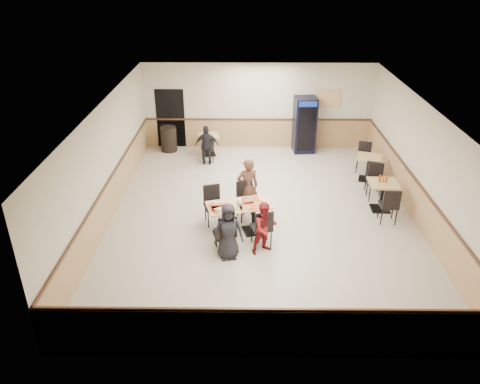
{
  "coord_description": "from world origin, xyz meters",
  "views": [
    {
      "loc": [
        -0.47,
        -10.93,
        6.23
      ],
      "look_at": [
        -0.58,
        -0.5,
        0.93
      ],
      "focal_mm": 35.0,
      "sensor_mm": 36.0,
      "label": 1
    }
  ],
  "objects_px": {
    "diner_woman_right": "(265,228)",
    "trash_bin": "(169,139)",
    "diner_woman_left": "(228,232)",
    "pepsi_cooler": "(304,125)",
    "lone_diner": "(207,145)",
    "side_table_far": "(368,164)",
    "back_table": "(209,142)",
    "diner_man_opposite": "(248,187)",
    "side_table_near": "(382,192)",
    "main_table": "(239,214)"
  },
  "relations": [
    {
      "from": "diner_woman_left",
      "to": "lone_diner",
      "type": "distance_m",
      "value": 5.44
    },
    {
      "from": "main_table",
      "to": "diner_woman_right",
      "type": "relative_size",
      "value": 1.31
    },
    {
      "from": "lone_diner",
      "to": "trash_bin",
      "type": "distance_m",
      "value": 1.86
    },
    {
      "from": "lone_diner",
      "to": "side_table_far",
      "type": "relative_size",
      "value": 1.48
    },
    {
      "from": "lone_diner",
      "to": "trash_bin",
      "type": "bearing_deg",
      "value": -40.24
    },
    {
      "from": "diner_man_opposite",
      "to": "side_table_far",
      "type": "distance_m",
      "value": 4.28
    },
    {
      "from": "main_table",
      "to": "side_table_far",
      "type": "bearing_deg",
      "value": 23.36
    },
    {
      "from": "side_table_near",
      "to": "back_table",
      "type": "distance_m",
      "value": 6.29
    },
    {
      "from": "lone_diner",
      "to": "side_table_far",
      "type": "xyz_separation_m",
      "value": [
        5.02,
        -1.18,
        -0.15
      ]
    },
    {
      "from": "diner_woman_right",
      "to": "trash_bin",
      "type": "distance_m",
      "value": 7.04
    },
    {
      "from": "diner_man_opposite",
      "to": "lone_diner",
      "type": "xyz_separation_m",
      "value": [
        -1.32,
        3.32,
        -0.13
      ]
    },
    {
      "from": "main_table",
      "to": "diner_woman_left",
      "type": "xyz_separation_m",
      "value": [
        -0.22,
        -1.02,
        0.14
      ]
    },
    {
      "from": "diner_woman_left",
      "to": "side_table_far",
      "type": "xyz_separation_m",
      "value": [
        4.14,
        4.19,
        -0.17
      ]
    },
    {
      "from": "side_table_far",
      "to": "lone_diner",
      "type": "bearing_deg",
      "value": 166.8
    },
    {
      "from": "diner_woman_left",
      "to": "diner_man_opposite",
      "type": "distance_m",
      "value": 2.1
    },
    {
      "from": "diner_woman_left",
      "to": "diner_woman_right",
      "type": "height_order",
      "value": "diner_woman_left"
    },
    {
      "from": "diner_woman_right",
      "to": "trash_bin",
      "type": "bearing_deg",
      "value": 87.81
    },
    {
      "from": "diner_woman_right",
      "to": "side_table_near",
      "type": "xyz_separation_m",
      "value": [
        3.23,
        2.06,
        -0.1
      ]
    },
    {
      "from": "back_table",
      "to": "diner_woman_right",
      "type": "bearing_deg",
      "value": -73.9
    },
    {
      "from": "main_table",
      "to": "back_table",
      "type": "relative_size",
      "value": 2.13
    },
    {
      "from": "lone_diner",
      "to": "side_table_near",
      "type": "distance_m",
      "value": 5.83
    },
    {
      "from": "side_table_far",
      "to": "pepsi_cooler",
      "type": "height_order",
      "value": "pepsi_cooler"
    },
    {
      "from": "side_table_near",
      "to": "side_table_far",
      "type": "distance_m",
      "value": 1.9
    },
    {
      "from": "back_table",
      "to": "trash_bin",
      "type": "height_order",
      "value": "trash_bin"
    },
    {
      "from": "lone_diner",
      "to": "side_table_far",
      "type": "distance_m",
      "value": 5.16
    },
    {
      "from": "diner_man_opposite",
      "to": "side_table_near",
      "type": "xyz_separation_m",
      "value": [
        3.63,
        0.24,
        -0.25
      ]
    },
    {
      "from": "side_table_far",
      "to": "trash_bin",
      "type": "relative_size",
      "value": 1.02
    },
    {
      "from": "diner_woman_left",
      "to": "pepsi_cooler",
      "type": "bearing_deg",
      "value": 59.8
    },
    {
      "from": "side_table_near",
      "to": "trash_bin",
      "type": "distance_m",
      "value": 7.66
    },
    {
      "from": "diner_man_opposite",
      "to": "trash_bin",
      "type": "height_order",
      "value": "diner_man_opposite"
    },
    {
      "from": "pepsi_cooler",
      "to": "side_table_far",
      "type": "bearing_deg",
      "value": -58.97
    },
    {
      "from": "main_table",
      "to": "trash_bin",
      "type": "bearing_deg",
      "value": 99.15
    },
    {
      "from": "side_table_near",
      "to": "side_table_far",
      "type": "xyz_separation_m",
      "value": [
        0.07,
        1.9,
        -0.03
      ]
    },
    {
      "from": "main_table",
      "to": "diner_woman_left",
      "type": "height_order",
      "value": "diner_woman_left"
    },
    {
      "from": "diner_man_opposite",
      "to": "diner_woman_left",
      "type": "bearing_deg",
      "value": 65.07
    },
    {
      "from": "diner_woman_left",
      "to": "diner_man_opposite",
      "type": "relative_size",
      "value": 0.86
    },
    {
      "from": "diner_woman_right",
      "to": "lone_diner",
      "type": "bearing_deg",
      "value": 79.67
    },
    {
      "from": "diner_woman_right",
      "to": "side_table_near",
      "type": "height_order",
      "value": "diner_woman_right"
    },
    {
      "from": "main_table",
      "to": "pepsi_cooler",
      "type": "xyz_separation_m",
      "value": [
        2.21,
        5.55,
        0.42
      ]
    },
    {
      "from": "pepsi_cooler",
      "to": "lone_diner",
      "type": "bearing_deg",
      "value": -164.73
    },
    {
      "from": "back_table",
      "to": "main_table",
      "type": "bearing_deg",
      "value": -77.96
    },
    {
      "from": "pepsi_cooler",
      "to": "trash_bin",
      "type": "relative_size",
      "value": 2.19
    },
    {
      "from": "diner_woman_right",
      "to": "pepsi_cooler",
      "type": "height_order",
      "value": "pepsi_cooler"
    },
    {
      "from": "main_table",
      "to": "lone_diner",
      "type": "bearing_deg",
      "value": 88.6
    },
    {
      "from": "back_table",
      "to": "side_table_near",
      "type": "bearing_deg",
      "value": -38.15
    },
    {
      "from": "side_table_far",
      "to": "back_table",
      "type": "height_order",
      "value": "side_table_far"
    },
    {
      "from": "main_table",
      "to": "diner_woman_right",
      "type": "bearing_deg",
      "value": -67.62
    },
    {
      "from": "main_table",
      "to": "side_table_near",
      "type": "xyz_separation_m",
      "value": [
        3.85,
        1.27,
        -0.0
      ]
    },
    {
      "from": "side_table_far",
      "to": "trash_bin",
      "type": "bearing_deg",
      "value": 160.12
    },
    {
      "from": "trash_bin",
      "to": "diner_woman_left",
      "type": "bearing_deg",
      "value": -70.49
    }
  ]
}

